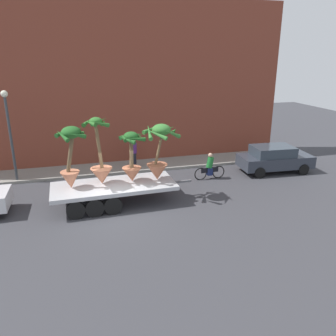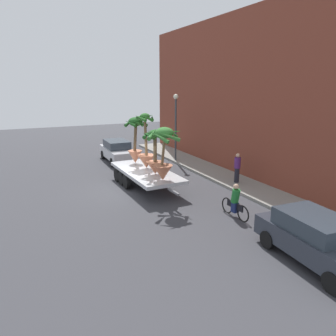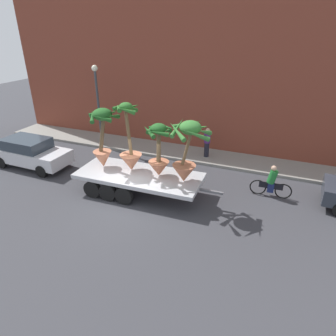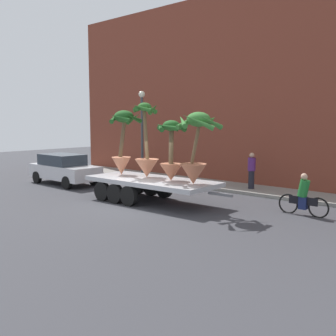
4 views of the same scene
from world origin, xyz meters
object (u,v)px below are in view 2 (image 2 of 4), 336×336
(cyclist, at_px, (235,202))
(flatbed_trailer, at_px, (144,173))
(potted_palm_front, at_px, (136,140))
(potted_palm_extra, at_px, (155,154))
(parked_car, at_px, (317,239))
(street_lamp, at_px, (176,119))
(potted_palm_rear, at_px, (163,154))
(potted_palm_middle, at_px, (146,150))
(trailing_car, at_px, (118,151))
(pedestrian_near_gate, at_px, (237,167))

(cyclist, bearing_deg, flatbed_trailer, -161.28)
(potted_palm_front, xyz_separation_m, potted_palm_extra, (2.70, 0.12, -0.37))
(parked_car, xyz_separation_m, street_lamp, (-14.61, 2.19, 2.40))
(potted_palm_rear, distance_m, potted_palm_middle, 2.75)
(potted_palm_middle, relative_size, parked_car, 0.71)
(potted_palm_extra, bearing_deg, trailing_car, 178.49)
(potted_palm_extra, bearing_deg, flatbed_trailer, -170.36)
(cyclist, bearing_deg, pedestrian_near_gate, 142.13)
(pedestrian_near_gate, bearing_deg, parked_car, -19.49)
(cyclist, height_order, parked_car, parked_car)
(parked_car, distance_m, street_lamp, 14.97)
(potted_palm_extra, height_order, pedestrian_near_gate, potted_palm_extra)
(flatbed_trailer, bearing_deg, street_lamp, 136.83)
(pedestrian_near_gate, distance_m, street_lamp, 7.03)
(potted_palm_extra, distance_m, trailing_car, 7.79)
(potted_palm_middle, relative_size, potted_palm_extra, 1.30)
(parked_car, bearing_deg, flatbed_trailer, -168.08)
(potted_palm_rear, xyz_separation_m, pedestrian_near_gate, (-0.39, 4.83, -1.28))
(potted_palm_front, bearing_deg, flatbed_trailer, -3.04)
(potted_palm_extra, bearing_deg, potted_palm_front, -177.56)
(cyclist, relative_size, parked_car, 0.42)
(cyclist, xyz_separation_m, street_lamp, (-10.44, 2.32, 2.56))
(flatbed_trailer, relative_size, potted_palm_middle, 2.15)
(potted_palm_rear, bearing_deg, street_lamp, 149.18)
(potted_palm_rear, height_order, cyclist, potted_palm_rear)
(potted_palm_extra, distance_m, cyclist, 5.22)
(flatbed_trailer, bearing_deg, potted_palm_middle, 136.69)
(cyclist, height_order, trailing_car, trailing_car)
(potted_palm_front, distance_m, pedestrian_near_gate, 6.20)
(potted_palm_middle, distance_m, trailing_car, 6.37)
(potted_palm_front, bearing_deg, potted_palm_extra, 2.44)
(potted_palm_rear, xyz_separation_m, cyclist, (3.40, 1.89, -1.66))
(parked_car, xyz_separation_m, pedestrian_near_gate, (-7.95, 2.81, 0.22))
(potted_palm_front, bearing_deg, trailing_car, 176.36)
(cyclist, distance_m, trailing_car, 12.49)
(flatbed_trailer, relative_size, potted_palm_rear, 2.48)
(potted_palm_rear, bearing_deg, trailing_car, 178.08)
(parked_car, height_order, trailing_car, same)
(parked_car, height_order, pedestrian_near_gate, pedestrian_near_gate)
(parked_car, bearing_deg, potted_palm_extra, -167.78)
(potted_palm_extra, bearing_deg, street_lamp, 144.45)
(potted_palm_middle, distance_m, potted_palm_extra, 1.44)
(potted_palm_front, xyz_separation_m, cyclist, (7.39, 1.90, -1.79))
(parked_car, bearing_deg, pedestrian_near_gate, 160.51)
(parked_car, height_order, street_lamp, street_lamp)
(potted_palm_front, relative_size, potted_palm_extra, 1.18)
(potted_palm_rear, relative_size, street_lamp, 0.56)
(potted_palm_front, height_order, street_lamp, street_lamp)
(pedestrian_near_gate, xyz_separation_m, street_lamp, (-6.65, -0.63, 2.19))
(potted_palm_rear, relative_size, potted_palm_middle, 0.86)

